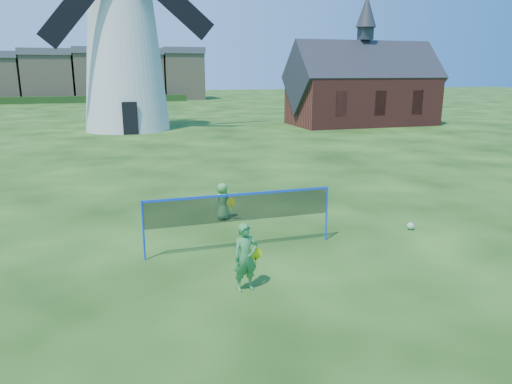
{
  "coord_description": "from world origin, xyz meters",
  "views": [
    {
      "loc": [
        -3.49,
        -11.3,
        4.63
      ],
      "look_at": [
        0.2,
        0.5,
        1.5
      ],
      "focal_mm": 33.57,
      "sensor_mm": 36.0,
      "label": 1
    }
  ],
  "objects": [
    {
      "name": "ground",
      "position": [
        0.0,
        0.0,
        0.0
      ],
      "size": [
        220.0,
        220.0,
        0.0
      ],
      "primitive_type": "plane",
      "color": "black",
      "rests_on": "ground"
    },
    {
      "name": "windmill",
      "position": [
        -1.73,
        28.92,
        6.97
      ],
      "size": [
        13.38,
        6.63,
        19.48
      ],
      "color": "silver",
      "rests_on": "ground"
    },
    {
      "name": "player_boy",
      "position": [
        -0.11,
        3.05,
        0.6
      ],
      "size": [
        0.7,
        0.57,
        1.19
      ],
      "rotation": [
        0.0,
        0.0,
        3.53
      ],
      "color": "#509D4B",
      "rests_on": "ground"
    },
    {
      "name": "player_girl",
      "position": [
        -0.84,
        -2.06,
        0.75
      ],
      "size": [
        0.71,
        0.43,
        1.5
      ],
      "rotation": [
        0.0,
        0.0,
        0.13
      ],
      "color": "#358442",
      "rests_on": "ground"
    },
    {
      "name": "play_ball",
      "position": [
        5.03,
        0.36,
        0.11
      ],
      "size": [
        0.22,
        0.22,
        0.22
      ],
      "primitive_type": "sphere",
      "color": "green",
      "rests_on": "ground"
    },
    {
      "name": "chapel",
      "position": [
        18.27,
        26.89,
        3.07
      ],
      "size": [
        12.89,
        6.25,
        10.9
      ],
      "color": "maroon",
      "rests_on": "ground"
    },
    {
      "name": "badminton_net",
      "position": [
        -0.3,
        0.31,
        1.14
      ],
      "size": [
        5.05,
        0.05,
        1.55
      ],
      "color": "blue",
      "rests_on": "ground"
    }
  ]
}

